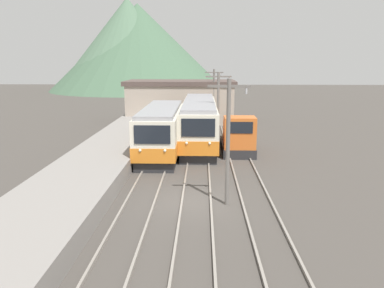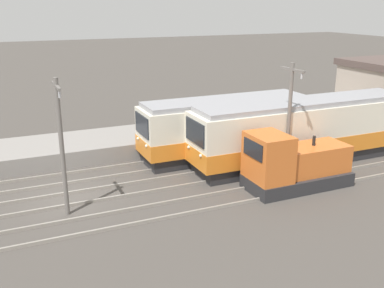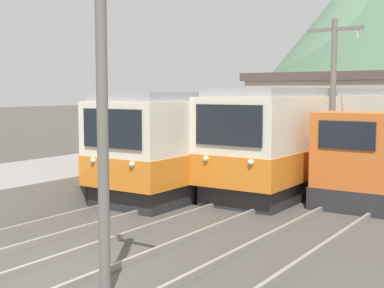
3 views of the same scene
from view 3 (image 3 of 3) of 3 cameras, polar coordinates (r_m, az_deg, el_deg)
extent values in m
plane|color=#47423D|center=(11.36, -14.56, -13.17)|extent=(200.00, 200.00, 0.00)
cube|color=gray|center=(11.71, -16.30, -12.27)|extent=(0.10, 60.00, 0.14)
cube|color=gray|center=(10.70, -11.20, -13.89)|extent=(0.10, 60.00, 0.14)
cube|color=#28282B|center=(20.36, 1.66, -3.65)|extent=(2.58, 10.12, 0.70)
cube|color=silver|center=(20.16, 1.68, 1.02)|extent=(2.80, 10.54, 2.63)
cube|color=orange|center=(20.24, 1.67, -1.35)|extent=(2.84, 10.58, 0.95)
cube|color=black|center=(15.90, -8.56, 1.64)|extent=(2.24, 0.06, 1.16)
sphere|color=silver|center=(16.52, -10.51, -1.73)|extent=(0.18, 0.18, 0.18)
sphere|color=silver|center=(15.49, -6.42, -2.15)|extent=(0.18, 0.18, 0.18)
cube|color=#939399|center=(20.10, 1.69, 5.16)|extent=(2.46, 10.12, 0.28)
cube|color=#28282B|center=(22.44, 12.89, -2.93)|extent=(2.58, 13.48, 0.70)
cube|color=silver|center=(22.25, 12.99, 1.49)|extent=(2.80, 14.05, 2.76)
cube|color=orange|center=(22.33, 12.94, -0.77)|extent=(2.84, 14.09, 0.99)
cube|color=black|center=(15.84, 3.87, 2.02)|extent=(2.24, 0.06, 1.22)
sphere|color=silver|center=(16.33, 1.49, -1.57)|extent=(0.18, 0.18, 0.18)
sphere|color=silver|center=(15.57, 6.28, -1.95)|extent=(0.18, 0.18, 0.18)
cube|color=#939399|center=(22.20, 13.07, 5.41)|extent=(2.46, 13.48, 0.28)
cube|color=#28282B|center=(19.06, 18.50, -4.57)|extent=(2.40, 5.43, 0.70)
cube|color=#D16628|center=(17.10, 17.01, -0.59)|extent=(2.28, 1.74, 2.30)
cube|color=black|center=(16.20, 16.15, 0.90)|extent=(1.68, 0.04, 0.83)
cube|color=#D16628|center=(19.75, 19.27, -1.17)|extent=(1.92, 3.59, 1.40)
cylinder|color=black|center=(19.66, 19.36, 1.58)|extent=(0.16, 0.16, 0.50)
cylinder|color=slate|center=(9.34, -9.52, 2.17)|extent=(0.20, 0.20, 6.14)
cylinder|color=slate|center=(19.56, 14.78, 3.81)|extent=(0.20, 0.20, 6.14)
cube|color=slate|center=(19.68, 14.98, 11.75)|extent=(2.00, 0.12, 0.12)
cylinder|color=#B2B2B7|center=(19.41, 17.24, 11.19)|extent=(0.10, 0.10, 0.30)
cube|color=#AD9E8E|center=(34.65, 16.79, 2.92)|extent=(12.00, 6.00, 4.30)
cube|color=#51423D|center=(34.63, 16.90, 6.88)|extent=(12.60, 6.30, 0.50)
cone|color=#517056|center=(88.13, 16.89, 10.19)|extent=(35.96, 35.96, 22.10)
cone|color=#47664C|center=(88.34, 18.51, 9.72)|extent=(43.73, 43.73, 20.86)
camera|label=1|loc=(13.54, -111.83, 11.96)|focal=35.00mm
camera|label=2|loc=(14.38, 106.31, 20.68)|focal=42.00mm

